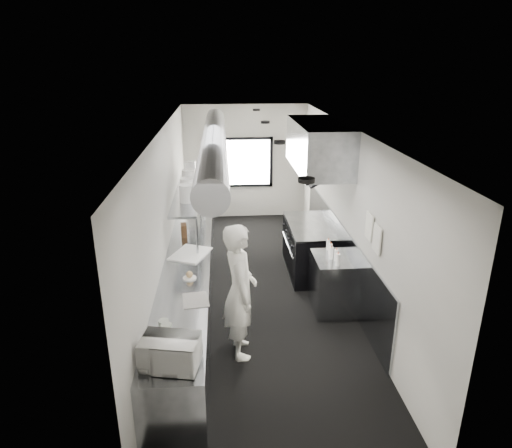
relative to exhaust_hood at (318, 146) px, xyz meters
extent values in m
cube|color=black|center=(-1.10, -0.70, -2.39)|extent=(3.00, 8.00, 0.01)
cube|color=silver|center=(-1.10, -0.70, 0.41)|extent=(3.00, 8.00, 0.01)
cube|color=beige|center=(-1.10, 3.30, -0.99)|extent=(3.00, 0.02, 2.80)
cube|color=beige|center=(-1.10, -4.70, -0.99)|extent=(3.00, 0.02, 2.80)
cube|color=beige|center=(-2.60, -0.70, -0.99)|extent=(0.02, 8.00, 2.80)
cube|color=beige|center=(0.40, -0.70, -0.99)|extent=(0.02, 8.00, 2.80)
cube|color=gray|center=(0.38, -0.40, -1.84)|extent=(0.03, 5.50, 1.10)
cylinder|color=gray|center=(-1.80, -0.30, 0.16)|extent=(0.40, 6.40, 0.40)
cube|color=white|center=(-1.10, 3.26, -0.99)|extent=(1.20, 0.03, 1.10)
cube|color=black|center=(-1.10, 3.28, -0.42)|extent=(1.36, 0.03, 0.08)
cube|color=black|center=(-1.10, 3.28, -1.57)|extent=(1.36, 0.03, 0.08)
cube|color=black|center=(-1.74, 3.28, -0.99)|extent=(0.08, 0.03, 1.25)
cube|color=black|center=(-0.46, 3.28, -0.99)|extent=(0.08, 0.03, 1.25)
cube|color=gray|center=(0.00, 0.00, 0.01)|extent=(0.80, 2.20, 0.80)
cube|color=gray|center=(-0.38, 0.00, -0.38)|extent=(0.05, 2.20, 0.05)
cube|color=black|center=(-0.08, 0.00, -0.33)|extent=(0.50, 2.10, 0.28)
cube|color=gray|center=(-2.25, -1.20, -1.94)|extent=(0.70, 6.00, 0.90)
cube|color=gray|center=(-2.30, 0.30, -0.84)|extent=(0.45, 3.00, 0.04)
cylinder|color=gray|center=(-2.10, -1.10, -1.17)|extent=(0.04, 0.04, 0.66)
cylinder|color=gray|center=(-2.10, 0.30, -1.17)|extent=(0.04, 0.04, 0.66)
cylinder|color=gray|center=(-2.10, 1.70, -1.17)|extent=(0.04, 0.04, 0.66)
cube|color=black|center=(-0.05, 0.00, -1.94)|extent=(0.85, 1.60, 0.90)
cube|color=gray|center=(-0.05, 0.00, -1.47)|extent=(0.85, 1.60, 0.04)
cube|color=gray|center=(-0.46, 0.00, -1.94)|extent=(0.03, 1.55, 0.80)
cylinder|color=gray|center=(-0.49, 0.00, -1.84)|extent=(0.03, 1.30, 0.03)
cube|color=gray|center=(0.05, -1.40, -1.94)|extent=(0.65, 0.80, 0.90)
cube|color=gray|center=(-2.25, 2.50, -1.94)|extent=(0.70, 1.20, 0.90)
cube|color=white|center=(0.37, -1.90, -0.79)|extent=(0.02, 0.28, 0.38)
cube|color=white|center=(0.37, -2.25, -0.84)|extent=(0.02, 0.28, 0.38)
imported|color=white|center=(-1.48, -2.44, -1.45)|extent=(0.52, 0.73, 1.88)
imported|color=white|center=(-2.25, -3.87, -1.33)|extent=(0.60, 0.50, 0.32)
cylinder|color=#B1BCAD|center=(-2.35, -3.25, -1.44)|extent=(0.15, 0.15, 0.09)
cylinder|color=#B1BCAD|center=(-2.40, -3.15, -1.45)|extent=(0.14, 0.14, 0.09)
cube|color=silver|center=(-2.06, -2.56, -1.49)|extent=(0.37, 0.44, 0.01)
cylinder|color=white|center=(-2.17, -1.94, -1.48)|extent=(0.24, 0.24, 0.02)
sphere|color=tan|center=(-2.17, -1.94, -1.43)|extent=(0.10, 0.10, 0.10)
cube|color=white|center=(-2.21, -1.09, -1.48)|extent=(0.71, 0.79, 0.02)
cube|color=brown|center=(-2.37, -0.30, -1.38)|extent=(0.12, 0.22, 0.22)
cylinder|color=white|center=(-2.27, -0.43, -0.67)|extent=(0.30, 0.30, 0.29)
cylinder|color=white|center=(-2.29, -0.08, -0.66)|extent=(0.32, 0.32, 0.31)
cylinder|color=white|center=(-2.29, 0.46, -0.65)|extent=(0.25, 0.25, 0.33)
cylinder|color=white|center=(-2.31, 1.11, -0.64)|extent=(0.29, 0.29, 0.36)
cylinder|color=white|center=(0.02, -1.68, -1.39)|extent=(0.07, 0.07, 0.19)
cylinder|color=white|center=(0.03, -1.51, -1.40)|extent=(0.07, 0.07, 0.18)
cylinder|color=white|center=(-0.03, -1.43, -1.39)|extent=(0.08, 0.08, 0.20)
cylinder|color=white|center=(0.00, -1.28, -1.40)|extent=(0.07, 0.07, 0.19)
cylinder|color=white|center=(0.01, -1.08, -1.40)|extent=(0.07, 0.07, 0.18)
camera|label=1|loc=(-1.68, -7.76, 1.45)|focal=31.90mm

